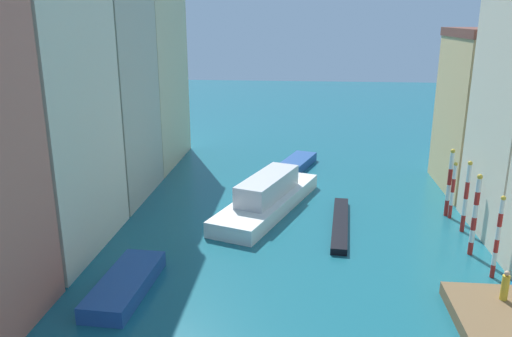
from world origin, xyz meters
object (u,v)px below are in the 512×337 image
Objects in this scene: waterfront_dock at (498,318)px; motorboat_1 at (125,284)px; mooring_pole_0 at (498,237)px; vaporetto_white at (268,197)px; mooring_pole_4 at (449,182)px; motorboat_0 at (296,164)px; gondola_black at (340,224)px; mooring_pole_3 at (453,190)px; mooring_pole_1 at (475,214)px; person_on_dock at (505,286)px; mooring_pole_2 at (466,196)px.

waterfront_dock is 0.81× the size of motorboat_1.
mooring_pole_0 is 0.36× the size of vaporetto_white.
mooring_pole_4 is 15.87m from motorboat_0.
mooring_pole_4 is 0.55× the size of gondola_black.
waterfront_dock is 0.39× the size of vaporetto_white.
mooring_pole_3 is 16.25m from motorboat_0.
motorboat_1 is (-19.39, -6.29, -2.18)m from mooring_pole_1.
person_on_dock is 0.37× the size of mooring_pole_3.
mooring_pole_4 reaches higher than mooring_pole_3.
mooring_pole_1 is 0.38× the size of vaporetto_white.
mooring_pole_1 is 14.40m from vaporetto_white.
person_on_dock is 26.06m from motorboat_0.
mooring_pole_2 reaches higher than mooring_pole_3.
mooring_pole_4 is (-0.16, 0.46, 0.42)m from mooring_pole_3.
person_on_dock is 0.12× the size of vaporetto_white.
motorboat_0 is at bearing 111.71° from waterfront_dock.
mooring_pole_1 is 0.74× the size of motorboat_0.
vaporetto_white is at bearing 151.74° from gondola_black.
person_on_dock is 9.97m from mooring_pole_2.
mooring_pole_0 reaches higher than motorboat_0.
mooring_pole_3 reaches higher than waterfront_dock.
mooring_pole_4 is at bearing 32.81° from motorboat_1.
person_on_dock is 0.22× the size of motorboat_0.
mooring_pole_0 reaches higher than mooring_pole_3.
vaporetto_white is (-12.44, 12.69, -0.40)m from person_on_dock.
person_on_dock is at bearing -93.39° from mooring_pole_3.
mooring_pole_2 is 1.18× the size of mooring_pole_3.
motorboat_0 is (1.91, 11.13, -0.57)m from vaporetto_white.
gondola_black is (-7.22, 9.88, -1.16)m from person_on_dock.
mooring_pole_3 is at bearing 31.65° from motorboat_1.
mooring_pole_1 is 8.73m from gondola_black.
mooring_pole_0 is 9.17m from mooring_pole_4.
mooring_pole_3 is at bearing 86.61° from person_on_dock.
mooring_pole_0 is 0.74× the size of motorboat_1.
mooring_pole_3 is 23.23m from motorboat_1.
mooring_pole_3 is 0.46× the size of gondola_black.
waterfront_dock reaches higher than gondola_black.
person_on_dock is (0.60, 1.13, 1.05)m from waterfront_dock.
motorboat_1 is (-19.73, -3.45, -2.01)m from mooring_pole_0.
gondola_black is 1.32× the size of motorboat_0.
mooring_pole_0 is 0.96× the size of mooring_pole_4.
motorboat_0 is (-3.31, 13.93, 0.19)m from gondola_black.
mooring_pole_2 is at bearing -11.96° from vaporetto_white.
vaporetto_white is (-13.17, 0.47, -1.14)m from mooring_pole_3.
mooring_pole_4 is at bearing 85.19° from waterfront_dock.
motorboat_0 is (-11.09, 11.14, -2.14)m from mooring_pole_4.
mooring_pole_1 reaches higher than mooring_pole_0.
mooring_pole_0 is 0.70× the size of motorboat_0.
mooring_pole_2 is 0.75× the size of motorboat_1.
vaporetto_white is (-13.35, 2.83, -1.53)m from mooring_pole_2.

